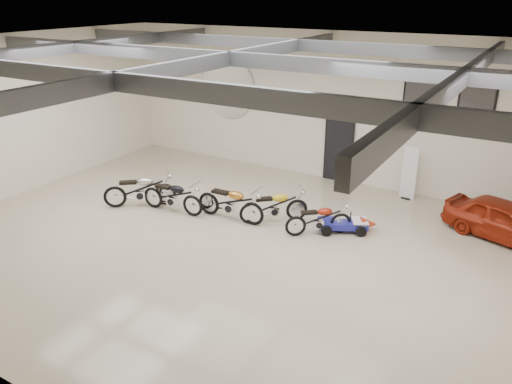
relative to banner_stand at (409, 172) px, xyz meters
The scene contains 18 objects.
floor 6.35m from the banner_stand, 118.97° to the right, with size 16.00×12.00×0.01m, color #C1B193.
ceiling 7.51m from the banner_stand, 118.97° to the right, with size 16.00×12.00×0.01m, color slate.
back_wall 3.48m from the banner_stand, behind, with size 16.00×0.02×5.00m, color silver.
left_wall 12.44m from the banner_stand, 153.53° to the right, with size 0.02×12.00×5.00m, color silver.
ceiling_beams 7.38m from the banner_stand, 118.97° to the right, with size 15.80×11.80×0.32m, color #515358, non-canonical shape.
door 2.59m from the banner_stand, 169.97° to the left, with size 0.92×0.08×2.10m, color black.
logo_plaque 7.31m from the banner_stand, behind, with size 2.30×0.06×1.16m, color silver, non-canonical shape.
poster_left 2.26m from the banner_stand, 95.64° to the left, with size 1.05×0.08×1.35m, color black, non-canonical shape.
poster_mid 2.74m from the banner_stand, 16.48° to the left, with size 1.05×0.08×1.35m, color black, non-canonical shape.
oil_sign 1.47m from the banner_stand, 158.55° to the left, with size 0.72×0.10×0.72m, color white, non-canonical shape.
banner_stand is the anchor object (origin of this frame).
motorcycle_silver 8.38m from the banner_stand, 145.57° to the right, with size 2.13×0.66×1.11m, color silver, non-canonical shape.
motorcycle_black 7.37m from the banner_stand, 141.65° to the right, with size 2.02×0.63×1.05m, color silver, non-canonical shape.
motorcycle_gold 5.77m from the banner_stand, 133.86° to the right, with size 2.12×0.66×1.10m, color silver, non-canonical shape.
motorcycle_yellow 4.64m from the banner_stand, 127.83° to the right, with size 1.95×0.60×1.01m, color silver, non-canonical shape.
motorcycle_red 4.03m from the banner_stand, 110.65° to the right, with size 1.79×0.55×0.93m, color silver, non-canonical shape.
go_kart 3.31m from the banner_stand, 104.04° to the right, with size 1.64×0.74×0.60m, color navy, non-canonical shape.
vintage_car 3.33m from the banner_stand, 26.92° to the right, with size 3.17×1.28×1.08m, color maroon.
Camera 1 is at (6.34, -9.60, 6.16)m, focal length 35.00 mm.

